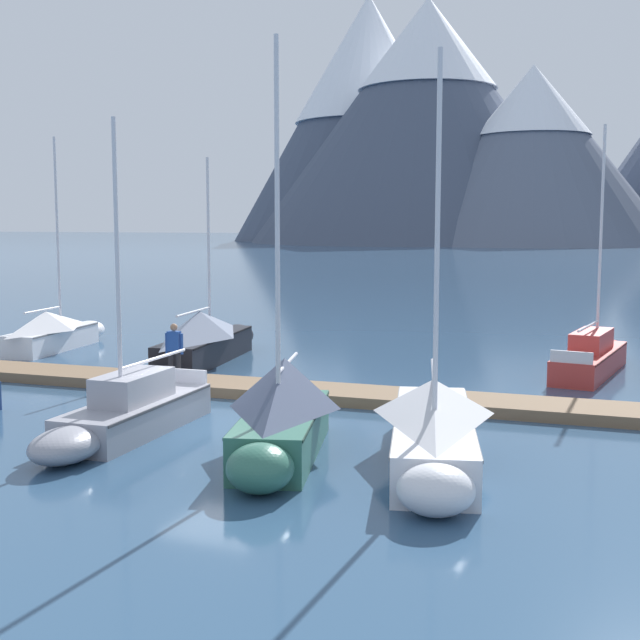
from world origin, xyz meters
name	(u,v)px	position (x,y,z in m)	size (l,w,h in m)	color
ground_plane	(222,427)	(0.00, 0.00, 0.00)	(700.00, 700.00, 0.00)	#2D4C6B
mountain_west_summit	(368,112)	(-73.26, 208.78, 36.24)	(76.28, 76.28, 68.14)	#424C60
mountain_central_massif	(427,117)	(-50.99, 191.37, 31.54)	(89.66, 89.66, 61.06)	#424C60
mountain_shoulder_ridge	(532,152)	(-22.79, 180.36, 21.16)	(63.98, 63.98, 40.79)	slate
dock	(292,391)	(0.00, 4.00, 0.15)	(27.17, 4.03, 0.30)	brown
sailboat_nearest_berth	(55,330)	(-12.47, 8.44, 0.75)	(2.54, 6.47, 8.31)	white
sailboat_mid_dock_port	(207,337)	(-5.44, 8.29, 0.89)	(2.89, 7.80, 7.29)	black
sailboat_mid_dock_starboard	(124,414)	(-1.60, -1.75, 0.55)	(1.96, 6.26, 7.31)	#93939E
sailboat_far_berth	(282,411)	(2.47, -1.73, 0.98)	(3.02, 5.74, 8.66)	#336B56
sailboat_outer_slip	(434,424)	(5.54, -0.82, 0.80)	(3.53, 7.33, 8.24)	silver
sailboat_end_of_dock	(593,355)	(7.55, 11.61, 0.56)	(1.97, 7.08, 8.21)	#B2332D
person_on_dock	(174,348)	(-3.66, 3.50, 1.26)	(0.59, 0.26, 1.69)	#232328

